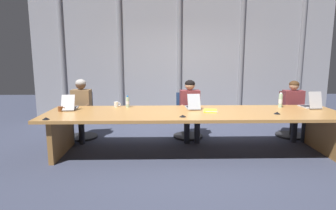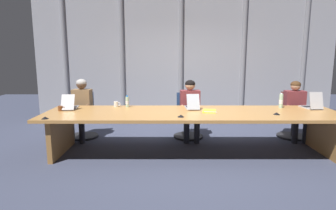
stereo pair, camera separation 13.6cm
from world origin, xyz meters
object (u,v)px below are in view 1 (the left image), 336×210
object	(u,v)px
office_chair_center	(291,120)
conference_mic_left_side	(277,113)
laptop_left_end	(70,106)
coffee_mug_near	(116,104)
laptop_left_mid	(193,105)
coffee_mug_far	(61,109)
person_center	(294,106)
conference_mic_right_side	(46,118)
conference_mic_middle	(183,116)
spiral_notepad	(210,111)
water_bottle_primary	(281,101)
office_chair_left_end	(82,121)
office_chair_left_mid	(188,120)
water_bottle_secondary	(128,102)
person_left_end	(80,106)
laptop_center	(310,105)
person_left_mid	(190,106)

from	to	relation	value
office_chair_center	conference_mic_left_side	xyz separation A→B (m)	(-0.80, -1.20, 0.40)
laptop_left_end	office_chair_center	xyz separation A→B (m)	(4.33, 0.70, -0.43)
office_chair_center	coffee_mug_near	world-z (taller)	office_chair_center
laptop_left_mid	coffee_mug_far	xyz separation A→B (m)	(-2.29, -0.22, -0.01)
office_chair_center	coffee_mug_far	bearing A→B (deg)	-69.06
laptop_left_end	person_center	xyz separation A→B (m)	(4.31, 0.54, -0.11)
conference_mic_right_side	conference_mic_middle	bearing A→B (deg)	3.70
person_center	spiral_notepad	world-z (taller)	person_center
laptop_left_mid	water_bottle_primary	bearing A→B (deg)	-91.56
office_chair_left_end	office_chair_left_mid	size ratio (longest dim) A/B	1.01
conference_mic_left_side	conference_mic_right_side	bearing A→B (deg)	-174.96
spiral_notepad	laptop_left_end	bearing A→B (deg)	-176.19
water_bottle_secondary	coffee_mug_near	xyz separation A→B (m)	(-0.21, 0.04, -0.05)
office_chair_left_end	water_bottle_secondary	distance (m)	1.23
office_chair_left_mid	person_center	bearing A→B (deg)	82.51
coffee_mug_far	conference_mic_left_side	size ratio (longest dim) A/B	1.12
water_bottle_secondary	conference_mic_left_side	bearing A→B (deg)	-14.78
coffee_mug_far	person_left_end	bearing A→B (deg)	80.33
laptop_center	office_chair_left_end	xyz separation A→B (m)	(-4.35, 0.67, -0.44)
laptop_left_end	conference_mic_right_side	bearing A→B (deg)	167.70
conference_mic_left_side	conference_mic_right_side	size ratio (longest dim) A/B	1.00
water_bottle_secondary	spiral_notepad	xyz separation A→B (m)	(1.46, -0.42, -0.09)
office_chair_left_end	person_left_end	world-z (taller)	person_left_end
laptop_left_mid	coffee_mug_near	bearing A→B (deg)	78.97
person_left_mid	water_bottle_primary	size ratio (longest dim) A/B	4.28
laptop_left_end	laptop_left_mid	world-z (taller)	laptop_left_mid
person_left_mid	spiral_notepad	world-z (taller)	person_left_mid
laptop_left_end	person_center	world-z (taller)	person_center
person_left_end	water_bottle_secondary	bearing A→B (deg)	71.71
office_chair_left_end	water_bottle_primary	world-z (taller)	water_bottle_primary
office_chair_center	water_bottle_secondary	xyz separation A→B (m)	(-3.33, -0.54, 0.48)
person_left_mid	person_center	distance (m)	2.10
office_chair_left_mid	spiral_notepad	world-z (taller)	office_chair_left_mid
laptop_left_mid	office_chair_left_mid	size ratio (longest dim) A/B	0.50
conference_mic_right_side	office_chair_left_end	bearing A→B (deg)	85.95
laptop_left_mid	person_left_end	distance (m)	2.23
laptop_center	person_left_end	distance (m)	4.36
laptop_left_mid	conference_mic_middle	xyz separation A→B (m)	(-0.23, -0.71, -0.04)
laptop_left_mid	conference_mic_right_side	size ratio (longest dim) A/B	4.07
water_bottle_primary	laptop_center	bearing A→B (deg)	-5.89
laptop_left_mid	coffee_mug_far	bearing A→B (deg)	91.65
conference_mic_left_side	office_chair_left_mid	bearing A→B (deg)	138.46
water_bottle_primary	conference_mic_right_side	distance (m)	4.03
laptop_left_mid	water_bottle_secondary	size ratio (longest dim) A/B	2.06
conference_mic_middle	office_chair_left_mid	bearing A→B (deg)	81.48
laptop_left_mid	person_left_mid	distance (m)	0.54
office_chair_left_mid	person_left_mid	world-z (taller)	person_left_mid
office_chair_left_mid	water_bottle_primary	bearing A→B (deg)	66.15
laptop_center	office_chair_left_mid	distance (m)	2.33
laptop_left_mid	conference_mic_left_side	bearing A→B (deg)	-115.18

